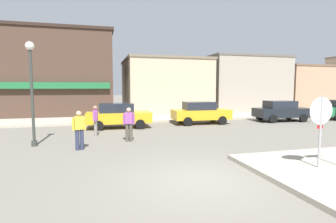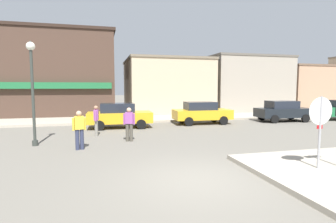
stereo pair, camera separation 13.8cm
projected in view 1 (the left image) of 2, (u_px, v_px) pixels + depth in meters
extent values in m
plane|color=#6B665B|center=(199.00, 180.00, 7.27)|extent=(160.00, 160.00, 0.00)
cube|color=#A89E8C|center=(134.00, 119.00, 20.59)|extent=(80.00, 4.00, 0.15)
cylinder|color=#9E9EA3|center=(320.00, 135.00, 7.82)|extent=(0.07, 0.07, 2.30)
cylinder|color=red|center=(321.00, 111.00, 7.77)|extent=(0.76, 0.02, 0.76)
cylinder|color=white|center=(321.00, 111.00, 7.76)|extent=(0.82, 0.01, 0.82)
cube|color=red|center=(320.00, 127.00, 7.81)|extent=(0.20, 0.01, 0.11)
cylinder|color=#333833|center=(32.00, 98.00, 11.26)|extent=(0.12, 0.12, 4.20)
cylinder|color=#333833|center=(34.00, 143.00, 11.44)|extent=(0.24, 0.24, 0.24)
sphere|color=white|center=(30.00, 46.00, 11.05)|extent=(0.36, 0.36, 0.36)
cone|color=#333833|center=(30.00, 42.00, 11.04)|extent=(0.32, 0.32, 0.18)
cube|color=gold|center=(119.00, 117.00, 16.53)|extent=(4.04, 1.79, 0.66)
cube|color=#1E232D|center=(116.00, 108.00, 16.44)|extent=(2.11, 1.44, 0.56)
cylinder|color=black|center=(137.00, 121.00, 17.68)|extent=(0.60, 0.19, 0.60)
cylinder|color=black|center=(140.00, 124.00, 16.03)|extent=(0.60, 0.19, 0.60)
cylinder|color=black|center=(99.00, 122.00, 17.10)|extent=(0.60, 0.19, 0.60)
cylinder|color=black|center=(98.00, 126.00, 15.46)|extent=(0.60, 0.19, 0.60)
cube|color=gold|center=(201.00, 114.00, 18.41)|extent=(4.04, 1.79, 0.66)
cube|color=#1E232D|center=(199.00, 106.00, 18.32)|extent=(2.11, 1.44, 0.56)
cylinder|color=black|center=(212.00, 118.00, 19.56)|extent=(0.60, 0.19, 0.60)
cylinder|color=black|center=(222.00, 120.00, 17.91)|extent=(0.60, 0.19, 0.60)
cylinder|color=black|center=(181.00, 119.00, 18.98)|extent=(0.60, 0.19, 0.60)
cylinder|color=black|center=(188.00, 122.00, 17.33)|extent=(0.60, 0.19, 0.60)
cube|color=black|center=(281.00, 112.00, 19.78)|extent=(4.10, 1.96, 0.66)
cube|color=#1E232D|center=(280.00, 104.00, 19.70)|extent=(2.17, 1.53, 0.56)
cylinder|color=black|center=(289.00, 116.00, 20.89)|extent=(0.61, 0.22, 0.60)
cylinder|color=black|center=(303.00, 118.00, 19.22)|extent=(0.61, 0.22, 0.60)
cylinder|color=black|center=(260.00, 116.00, 20.41)|extent=(0.61, 0.22, 0.60)
cylinder|color=black|center=(273.00, 119.00, 18.75)|extent=(0.61, 0.22, 0.60)
cylinder|color=black|center=(321.00, 115.00, 21.66)|extent=(0.61, 0.22, 0.60)
cylinder|color=gray|center=(96.00, 128.00, 13.66)|extent=(0.16, 0.16, 0.85)
cylinder|color=gray|center=(96.00, 128.00, 13.84)|extent=(0.16, 0.16, 0.85)
cube|color=#994C99|center=(95.00, 115.00, 13.68)|extent=(0.25, 0.38, 0.54)
sphere|color=#9E7051|center=(95.00, 108.00, 13.65)|extent=(0.22, 0.22, 0.22)
cylinder|color=#994C99|center=(95.00, 116.00, 13.46)|extent=(0.10, 0.10, 0.52)
cylinder|color=#994C99|center=(96.00, 115.00, 13.91)|extent=(0.10, 0.10, 0.52)
cylinder|color=#4C473D|center=(127.00, 133.00, 12.40)|extent=(0.16, 0.16, 0.85)
cylinder|color=#4C473D|center=(131.00, 133.00, 12.41)|extent=(0.16, 0.16, 0.85)
cube|color=#994C99|center=(129.00, 118.00, 12.34)|extent=(0.40, 0.29, 0.54)
sphere|color=tan|center=(129.00, 110.00, 12.31)|extent=(0.22, 0.22, 0.22)
cylinder|color=#994C99|center=(124.00, 119.00, 12.34)|extent=(0.11, 0.11, 0.52)
cylinder|color=#994C99|center=(134.00, 119.00, 12.36)|extent=(0.11, 0.11, 0.52)
cylinder|color=#2D334C|center=(77.00, 140.00, 10.68)|extent=(0.16, 0.16, 0.85)
cylinder|color=#2D334C|center=(82.00, 139.00, 10.76)|extent=(0.16, 0.16, 0.85)
cube|color=gold|center=(79.00, 123.00, 10.66)|extent=(0.40, 0.29, 0.54)
sphere|color=tan|center=(79.00, 114.00, 10.62)|extent=(0.22, 0.22, 0.22)
cylinder|color=gold|center=(73.00, 124.00, 10.56)|extent=(0.11, 0.11, 0.52)
cylinder|color=gold|center=(85.00, 124.00, 10.77)|extent=(0.11, 0.11, 0.52)
cube|color=#473328|center=(52.00, 76.00, 23.86)|extent=(10.51, 7.05, 7.26)
cube|color=#1E6638|center=(45.00, 86.00, 20.41)|extent=(9.98, 0.40, 0.50)
cube|color=#2E211A|center=(50.00, 34.00, 23.52)|extent=(10.82, 7.27, 0.24)
cube|color=tan|center=(164.00, 87.00, 26.64)|extent=(7.77, 7.95, 5.10)
cube|color=#716452|center=(164.00, 61.00, 26.39)|extent=(7.93, 8.10, 0.20)
cube|color=#9E9384|center=(244.00, 85.00, 27.65)|extent=(8.24, 5.02, 5.54)
cube|color=#5E584F|center=(245.00, 58.00, 27.38)|extent=(8.41, 5.12, 0.20)
cube|color=tan|center=(308.00, 89.00, 31.43)|extent=(8.55, 5.87, 4.83)
cube|color=brown|center=(309.00, 67.00, 31.20)|extent=(8.72, 5.99, 0.20)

